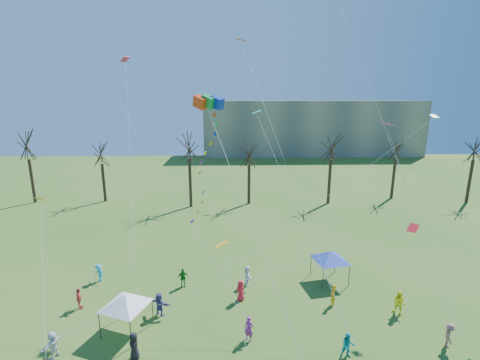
{
  "coord_description": "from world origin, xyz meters",
  "views": [
    {
      "loc": [
        -1.04,
        -13.2,
        15.42
      ],
      "look_at": [
        -0.49,
        5.0,
        11.0
      ],
      "focal_mm": 25.0,
      "sensor_mm": 36.0,
      "label": 1
    }
  ],
  "objects_px": {
    "distant_building": "(311,128)",
    "canopy_tent_blue": "(330,256)",
    "big_box_kite": "(209,171)",
    "canopy_tent_white": "(125,300)"
  },
  "relations": [
    {
      "from": "distant_building",
      "to": "canopy_tent_blue",
      "type": "xyz_separation_m",
      "value": [
        -14.5,
        -69.16,
        -5.17
      ]
    },
    {
      "from": "distant_building",
      "to": "big_box_kite",
      "type": "xyz_separation_m",
      "value": [
        -24.33,
        -75.67,
        3.77
      ]
    },
    {
      "from": "canopy_tent_white",
      "to": "canopy_tent_blue",
      "type": "bearing_deg",
      "value": 21.35
    },
    {
      "from": "distant_building",
      "to": "canopy_tent_blue",
      "type": "bearing_deg",
      "value": -101.84
    },
    {
      "from": "distant_building",
      "to": "canopy_tent_white",
      "type": "relative_size",
      "value": 17.15
    },
    {
      "from": "big_box_kite",
      "to": "canopy_tent_white",
      "type": "height_order",
      "value": "big_box_kite"
    },
    {
      "from": "distant_building",
      "to": "big_box_kite",
      "type": "bearing_deg",
      "value": -107.82
    },
    {
      "from": "distant_building",
      "to": "canopy_tent_blue",
      "type": "distance_m",
      "value": 70.85
    },
    {
      "from": "distant_building",
      "to": "canopy_tent_white",
      "type": "bearing_deg",
      "value": -111.8
    },
    {
      "from": "distant_building",
      "to": "canopy_tent_blue",
      "type": "relative_size",
      "value": 16.64
    }
  ]
}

